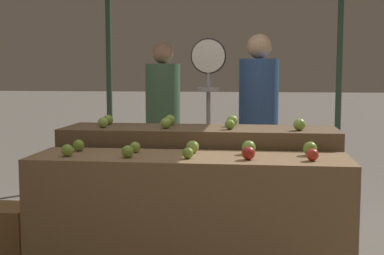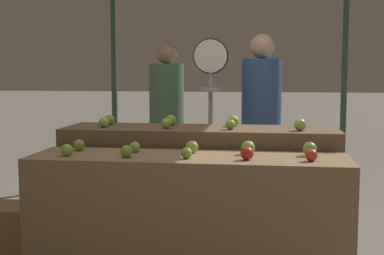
# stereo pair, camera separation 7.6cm
# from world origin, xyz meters

# --- Properties ---
(display_counter_front) EXTENTS (2.04, 0.55, 0.84)m
(display_counter_front) POSITION_xyz_m (0.00, 0.00, 0.42)
(display_counter_front) COLOR olive
(display_counter_front) RESTS_ON ground_plane
(display_counter_back) EXTENTS (2.04, 0.55, 0.95)m
(display_counter_back) POSITION_xyz_m (0.00, 0.60, 0.48)
(display_counter_back) COLOR brown
(display_counter_back) RESTS_ON ground_plane
(apple_front_0) EXTENTS (0.08, 0.08, 0.08)m
(apple_front_0) POSITION_xyz_m (-0.76, -0.11, 0.88)
(apple_front_0) COLOR #84AD3D
(apple_front_0) RESTS_ON display_counter_front
(apple_front_1) EXTENTS (0.08, 0.08, 0.08)m
(apple_front_1) POSITION_xyz_m (-0.37, -0.12, 0.88)
(apple_front_1) COLOR #7AA338
(apple_front_1) RESTS_ON display_counter_front
(apple_front_2) EXTENTS (0.07, 0.07, 0.07)m
(apple_front_2) POSITION_xyz_m (0.01, -0.11, 0.87)
(apple_front_2) COLOR #7AA338
(apple_front_2) RESTS_ON display_counter_front
(apple_front_3) EXTENTS (0.08, 0.08, 0.08)m
(apple_front_3) POSITION_xyz_m (0.38, -0.10, 0.88)
(apple_front_3) COLOR #AD281E
(apple_front_3) RESTS_ON display_counter_front
(apple_front_4) EXTENTS (0.08, 0.08, 0.08)m
(apple_front_4) POSITION_xyz_m (0.76, -0.10, 0.87)
(apple_front_4) COLOR red
(apple_front_4) RESTS_ON display_counter_front
(apple_front_5) EXTENTS (0.08, 0.08, 0.08)m
(apple_front_5) POSITION_xyz_m (-0.77, 0.11, 0.88)
(apple_front_5) COLOR #7AA338
(apple_front_5) RESTS_ON display_counter_front
(apple_front_6) EXTENTS (0.07, 0.07, 0.07)m
(apple_front_6) POSITION_xyz_m (-0.37, 0.10, 0.87)
(apple_front_6) COLOR #8EB247
(apple_front_6) RESTS_ON display_counter_front
(apple_front_7) EXTENTS (0.08, 0.08, 0.08)m
(apple_front_7) POSITION_xyz_m (0.01, 0.11, 0.88)
(apple_front_7) COLOR #8EB247
(apple_front_7) RESTS_ON display_counter_front
(apple_front_8) EXTENTS (0.09, 0.09, 0.09)m
(apple_front_8) POSITION_xyz_m (0.38, 0.11, 0.88)
(apple_front_8) COLOR #84AD3D
(apple_front_8) RESTS_ON display_counter_front
(apple_front_9) EXTENTS (0.09, 0.09, 0.09)m
(apple_front_9) POSITION_xyz_m (0.77, 0.11, 0.88)
(apple_front_9) COLOR #7AA338
(apple_front_9) RESTS_ON display_counter_front
(apple_back_0) EXTENTS (0.08, 0.08, 0.08)m
(apple_back_0) POSITION_xyz_m (-0.71, 0.50, 0.99)
(apple_back_0) COLOR #8EB247
(apple_back_0) RESTS_ON display_counter_back
(apple_back_1) EXTENTS (0.08, 0.08, 0.08)m
(apple_back_1) POSITION_xyz_m (-0.24, 0.50, 0.99)
(apple_back_1) COLOR #8EB247
(apple_back_1) RESTS_ON display_counter_back
(apple_back_2) EXTENTS (0.07, 0.07, 0.07)m
(apple_back_2) POSITION_xyz_m (0.23, 0.49, 0.99)
(apple_back_2) COLOR #7AA338
(apple_back_2) RESTS_ON display_counter_back
(apple_back_3) EXTENTS (0.09, 0.09, 0.09)m
(apple_back_3) POSITION_xyz_m (0.73, 0.49, 1.00)
(apple_back_3) COLOR #8EB247
(apple_back_3) RESTS_ON display_counter_back
(apple_back_4) EXTENTS (0.08, 0.08, 0.08)m
(apple_back_4) POSITION_xyz_m (-0.73, 0.71, 0.99)
(apple_back_4) COLOR #7AA338
(apple_back_4) RESTS_ON display_counter_back
(apple_back_5) EXTENTS (0.08, 0.08, 0.08)m
(apple_back_5) POSITION_xyz_m (-0.24, 0.71, 1.00)
(apple_back_5) COLOR #84AD3D
(apple_back_5) RESTS_ON display_counter_back
(apple_back_6) EXTENTS (0.09, 0.09, 0.09)m
(apple_back_6) POSITION_xyz_m (0.24, 0.71, 1.00)
(apple_back_6) COLOR #8EB247
(apple_back_6) RESTS_ON display_counter_back
(produce_scale) EXTENTS (0.30, 0.20, 1.65)m
(produce_scale) POSITION_xyz_m (0.01, 1.21, 1.21)
(produce_scale) COLOR #99999E
(produce_scale) RESTS_ON ground_plane
(person_vendor_at_scale) EXTENTS (0.49, 0.49, 1.71)m
(person_vendor_at_scale) POSITION_xyz_m (0.44, 1.56, 0.99)
(person_vendor_at_scale) COLOR #2D2D38
(person_vendor_at_scale) RESTS_ON ground_plane
(person_customer_left) EXTENTS (0.40, 0.40, 1.66)m
(person_customer_left) POSITION_xyz_m (-0.54, 2.12, 0.96)
(person_customer_left) COLOR #2D2D38
(person_customer_left) RESTS_ON ground_plane
(wooden_crate_side) EXTENTS (0.36, 0.36, 0.36)m
(wooden_crate_side) POSITION_xyz_m (-1.44, 0.39, 0.18)
(wooden_crate_side) COLOR #9E7547
(wooden_crate_side) RESTS_ON ground_plane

